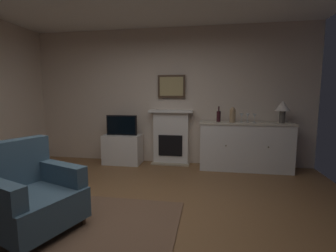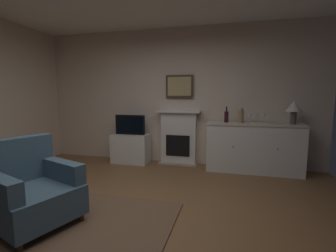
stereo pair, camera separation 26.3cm
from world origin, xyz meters
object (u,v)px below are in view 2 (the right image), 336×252
(wine_glass_left, at_px, (250,116))
(vase_decorative, at_px, (241,115))
(sideboard_cabinet, at_px, (253,148))
(wine_bottle, at_px, (226,116))
(table_lamp, at_px, (294,108))
(wine_glass_center, at_px, (256,116))
(fireplace_unit, at_px, (179,137))
(framed_picture, at_px, (179,86))
(wine_glass_right, at_px, (263,117))
(tv_set, at_px, (130,125))
(armchair, at_px, (31,190))
(tv_cabinet, at_px, (131,148))

(wine_glass_left, distance_m, vase_decorative, 0.17)
(sideboard_cabinet, distance_m, wine_bottle, 0.74)
(table_lamp, height_order, vase_decorative, table_lamp)
(sideboard_cabinet, relative_size, wine_glass_center, 10.14)
(fireplace_unit, distance_m, wine_glass_center, 1.53)
(framed_picture, xyz_separation_m, table_lamp, (2.05, -0.22, -0.39))
(wine_bottle, bearing_deg, sideboard_cabinet, -2.56)
(wine_glass_center, height_order, wine_glass_right, same)
(framed_picture, distance_m, vase_decorative, 1.32)
(fireplace_unit, xyz_separation_m, framed_picture, (0.00, 0.05, 1.02))
(wine_bottle, distance_m, wine_glass_left, 0.41)
(table_lamp, bearing_deg, tv_set, -179.84)
(framed_picture, height_order, wine_glass_left, framed_picture)
(sideboard_cabinet, relative_size, wine_bottle, 5.77)
(framed_picture, xyz_separation_m, sideboard_cabinet, (1.42, -0.22, -1.12))
(framed_picture, relative_size, vase_decorative, 1.96)
(framed_picture, xyz_separation_m, wine_glass_left, (1.34, -0.24, -0.55))
(framed_picture, xyz_separation_m, tv_set, (-0.98, -0.23, -0.77))
(wine_glass_center, bearing_deg, framed_picture, 171.67)
(table_lamp, xyz_separation_m, wine_bottle, (-1.12, 0.02, -0.17))
(wine_glass_left, bearing_deg, vase_decorative, -167.99)
(wine_bottle, relative_size, wine_glass_left, 1.76)
(wine_bottle, xyz_separation_m, tv_set, (-1.90, -0.03, -0.21))
(table_lamp, distance_m, wine_bottle, 1.13)
(wine_glass_right, distance_m, vase_decorative, 0.38)
(fireplace_unit, xyz_separation_m, wine_glass_center, (1.45, -0.17, 0.47))
(tv_set, relative_size, armchair, 0.61)
(fireplace_unit, relative_size, sideboard_cabinet, 0.66)
(framed_picture, relative_size, wine_glass_right, 3.33)
(wine_glass_center, bearing_deg, tv_set, -179.56)
(sideboard_cabinet, relative_size, armchair, 1.65)
(wine_glass_right, bearing_deg, table_lamp, 6.21)
(wine_glass_left, xyz_separation_m, tv_cabinet, (-2.31, 0.03, -0.72))
(sideboard_cabinet, xyz_separation_m, wine_bottle, (-0.49, 0.02, 0.55))
(wine_glass_center, relative_size, wine_glass_right, 1.00)
(tv_set, bearing_deg, table_lamp, 0.16)
(wine_bottle, xyz_separation_m, wine_glass_center, (0.52, -0.01, 0.01))
(fireplace_unit, xyz_separation_m, tv_cabinet, (-0.97, -0.16, -0.25))
(wine_bottle, xyz_separation_m, vase_decorative, (0.25, -0.07, 0.03))
(sideboard_cabinet, xyz_separation_m, tv_set, (-2.40, -0.01, 0.34))
(table_lamp, xyz_separation_m, tv_set, (-3.02, -0.01, -0.38))
(wine_glass_left, relative_size, vase_decorative, 0.59)
(fireplace_unit, bearing_deg, wine_bottle, -9.48)
(wine_glass_left, distance_m, tv_cabinet, 2.42)
(tv_cabinet, distance_m, armchair, 2.51)
(fireplace_unit, xyz_separation_m, tv_set, (-0.98, -0.19, 0.24))
(vase_decorative, bearing_deg, tv_set, 178.89)
(sideboard_cabinet, distance_m, armchair, 3.51)
(wine_glass_left, xyz_separation_m, wine_glass_center, (0.11, 0.03, 0.00))
(wine_bottle, distance_m, tv_set, 1.92)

